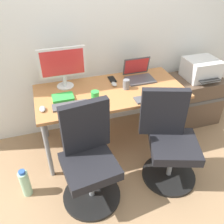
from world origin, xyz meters
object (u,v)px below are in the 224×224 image
printer (201,69)px  water_bottle_on_floor (25,183)px  open_laptop (139,74)px  desktop_monitor (63,65)px  side_cabinet (194,98)px  office_chair_right (169,142)px  coffee_mug (95,96)px  office_chair_left (89,160)px

printer → water_bottle_on_floor: printer is taller
printer → open_laptop: bearing=177.8°
desktop_monitor → side_cabinet: bearing=-3.2°
office_chair_right → open_laptop: office_chair_right is taller
office_chair_right → coffee_mug: 0.84m
side_cabinet → water_bottle_on_floor: size_ratio=1.95×
office_chair_left → coffee_mug: size_ratio=10.22×
desktop_monitor → printer: bearing=-3.2°
water_bottle_on_floor → side_cabinet: bearing=15.8°
side_cabinet → water_bottle_on_floor: side_cabinet is taller
open_laptop → office_chair_left: bearing=-134.3°
printer → side_cabinet: bearing=90.0°
printer → open_laptop: 0.81m
desktop_monitor → coffee_mug: size_ratio=5.22×
desktop_monitor → open_laptop: size_ratio=1.55×
side_cabinet → open_laptop: size_ratio=1.95×
office_chair_right → coffee_mug: (-0.58, 0.51, 0.33)m
office_chair_left → printer: bearing=25.9°
side_cabinet → coffee_mug: (-1.39, -0.26, 0.45)m
water_bottle_on_floor → desktop_monitor: (0.54, 0.71, 0.81)m
side_cabinet → coffee_mug: coffee_mug is taller
office_chair_left → water_bottle_on_floor: size_ratio=3.03×
printer → desktop_monitor: bearing=176.8°
printer → desktop_monitor: size_ratio=0.83×
office_chair_left → side_cabinet: bearing=25.9°
printer → desktop_monitor: desktop_monitor is taller
water_bottle_on_floor → coffee_mug: (0.78, 0.35, 0.60)m
office_chair_right → water_bottle_on_floor: bearing=173.4°
office_chair_left → office_chair_right: same height
water_bottle_on_floor → printer: bearing=15.8°
office_chair_left → desktop_monitor: (-0.04, 0.86, 0.53)m
office_chair_right → office_chair_left: bearing=179.8°
water_bottle_on_floor → open_laptop: 1.63m
office_chair_left → office_chair_right: (0.78, -0.00, 0.00)m
office_chair_right → desktop_monitor: (-0.83, 0.86, 0.53)m
printer → desktop_monitor: (-1.63, 0.09, 0.23)m
side_cabinet → printer: 0.42m
printer → water_bottle_on_floor: 2.33m
desktop_monitor → coffee_mug: desktop_monitor is taller
office_chair_left → water_bottle_on_floor: 0.67m
printer → coffee_mug: (-1.39, -0.26, 0.03)m
side_cabinet → coffee_mug: size_ratio=6.57×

